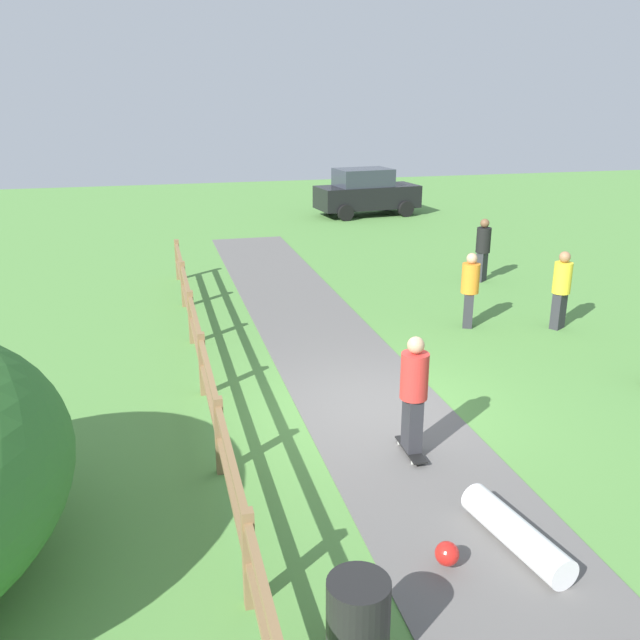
% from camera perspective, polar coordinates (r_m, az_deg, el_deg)
% --- Properties ---
extents(ground_plane, '(60.00, 60.00, 0.00)m').
position_cam_1_polar(ground_plane, '(11.00, 4.62, -7.55)').
color(ground_plane, '#568E42').
extents(asphalt_path, '(2.40, 28.00, 0.02)m').
position_cam_1_polar(asphalt_path, '(11.00, 4.62, -7.50)').
color(asphalt_path, '#605E5B').
rests_on(asphalt_path, ground_plane).
extents(wooden_fence, '(0.12, 18.12, 1.10)m').
position_cam_1_polar(wooden_fence, '(10.24, -9.27, -5.70)').
color(wooden_fence, olive).
rests_on(wooden_fence, ground_plane).
extents(trash_bin, '(0.56, 0.56, 0.90)m').
position_cam_1_polar(trash_bin, '(6.45, 3.21, -24.23)').
color(trash_bin, black).
rests_on(trash_bin, ground_plane).
extents(skater_riding, '(0.39, 0.80, 1.75)m').
position_cam_1_polar(skater_riding, '(9.34, 7.89, -5.89)').
color(skater_riding, black).
rests_on(skater_riding, asphalt_path).
extents(skater_fallen, '(1.32, 1.59, 0.36)m').
position_cam_1_polar(skater_fallen, '(8.12, 15.70, -16.97)').
color(skater_fallen, white).
rests_on(skater_fallen, asphalt_path).
extents(bystander_yellow, '(0.52, 0.52, 1.70)m').
position_cam_1_polar(bystander_yellow, '(15.28, 19.63, 2.66)').
color(bystander_yellow, '#2D2D33').
rests_on(bystander_yellow, ground_plane).
extents(bystander_black, '(0.53, 0.53, 1.70)m').
position_cam_1_polar(bystander_black, '(18.69, 13.54, 5.97)').
color(bystander_black, '#2D2D33').
rests_on(bystander_black, ground_plane).
extents(bystander_orange, '(0.51, 0.51, 1.64)m').
position_cam_1_polar(bystander_orange, '(14.86, 12.49, 2.73)').
color(bystander_orange, '#2D2D33').
rests_on(bystander_orange, ground_plane).
extents(parked_car_black, '(4.37, 2.38, 1.92)m').
position_cam_1_polar(parked_car_black, '(28.52, 3.90, 10.67)').
color(parked_car_black, black).
rests_on(parked_car_black, ground_plane).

